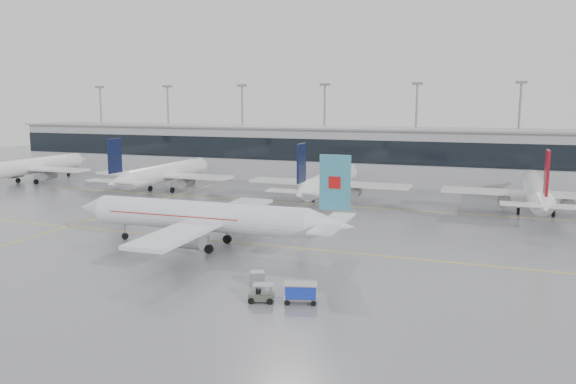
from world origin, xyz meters
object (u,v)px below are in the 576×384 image
(air_canada_jet, at_px, (209,217))
(gse_unit, at_px, (257,278))
(baggage_cart, at_px, (301,291))
(baggage_tug, at_px, (261,296))

(air_canada_jet, bearing_deg, gse_unit, 133.78)
(baggage_cart, bearing_deg, gse_unit, 133.95)
(baggage_tug, relative_size, gse_unit, 2.52)
(baggage_cart, xyz_separation_m, gse_unit, (-5.68, 3.26, -0.37))
(baggage_tug, xyz_separation_m, baggage_cart, (3.46, 1.01, 0.48))
(baggage_tug, xyz_separation_m, gse_unit, (-2.23, 4.26, 0.11))
(air_canada_jet, relative_size, baggage_tug, 10.81)
(air_canada_jet, height_order, baggage_cart, air_canada_jet)
(air_canada_jet, xyz_separation_m, baggage_tug, (13.71, -15.80, -3.29))
(air_canada_jet, distance_m, gse_unit, 16.58)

